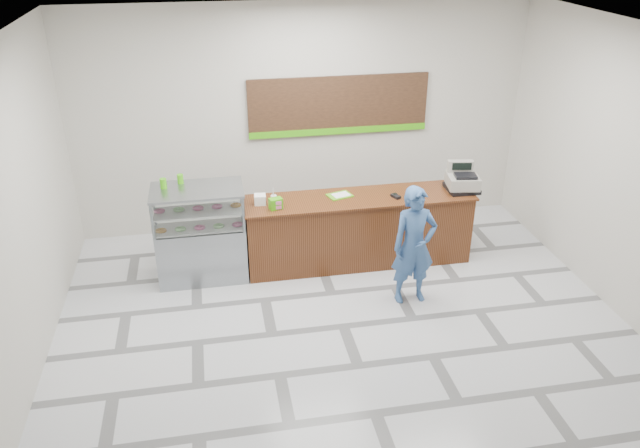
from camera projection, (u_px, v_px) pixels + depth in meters
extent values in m
plane|color=silver|center=(344.00, 326.00, 7.73)|extent=(7.00, 7.00, 0.00)
plane|color=beige|center=(303.00, 119.00, 9.58)|extent=(7.00, 0.00, 7.00)
plane|color=silver|center=(349.00, 36.00, 6.16)|extent=(7.00, 7.00, 0.00)
cube|color=#5E3017|center=(358.00, 231.00, 8.96)|extent=(3.20, 0.70, 1.00)
cube|color=#5E3017|center=(359.00, 198.00, 8.73)|extent=(3.26, 0.76, 0.03)
cube|color=gray|center=(202.00, 250.00, 8.64)|extent=(1.20, 0.70, 0.80)
cube|color=white|center=(198.00, 208.00, 8.35)|extent=(1.20, 0.70, 0.50)
cube|color=gray|center=(196.00, 190.00, 8.23)|extent=(1.22, 0.72, 0.03)
cube|color=silver|center=(200.00, 223.00, 8.45)|extent=(1.14, 0.64, 0.02)
cube|color=silver|center=(198.00, 207.00, 8.34)|extent=(1.14, 0.64, 0.02)
torus|color=#B27327|center=(161.00, 228.00, 8.27)|extent=(0.15, 0.15, 0.05)
torus|color=#90D17E|center=(181.00, 226.00, 8.31)|extent=(0.15, 0.15, 0.05)
torus|color=pink|center=(200.00, 224.00, 8.35)|extent=(0.15, 0.15, 0.05)
torus|color=#90D17E|center=(218.00, 223.00, 8.39)|extent=(0.15, 0.15, 0.05)
torus|color=pink|center=(237.00, 221.00, 8.43)|extent=(0.15, 0.15, 0.05)
torus|color=pink|center=(160.00, 206.00, 8.29)|extent=(0.15, 0.15, 0.05)
torus|color=#90D17E|center=(179.00, 205.00, 8.33)|extent=(0.15, 0.15, 0.05)
torus|color=pink|center=(198.00, 204.00, 8.37)|extent=(0.15, 0.15, 0.05)
torus|color=pink|center=(217.00, 202.00, 8.41)|extent=(0.15, 0.15, 0.05)
torus|color=#B27327|center=(235.00, 201.00, 8.45)|extent=(0.15, 0.15, 0.05)
cube|color=black|center=(339.00, 105.00, 9.55)|extent=(2.80, 0.05, 0.90)
cube|color=#41AD0E|center=(339.00, 131.00, 9.70)|extent=(2.80, 0.02, 0.10)
cube|color=black|center=(462.00, 188.00, 8.92)|extent=(0.42, 0.42, 0.06)
cube|color=gray|center=(462.00, 181.00, 8.87)|extent=(0.49, 0.51, 0.17)
cube|color=black|center=(466.00, 176.00, 8.74)|extent=(0.33, 0.26, 0.04)
cube|color=gray|center=(460.00, 166.00, 8.90)|extent=(0.37, 0.16, 0.17)
cube|color=black|center=(462.00, 166.00, 8.84)|extent=(0.27, 0.06, 0.11)
cube|color=black|center=(396.00, 196.00, 8.70)|extent=(0.13, 0.17, 0.04)
cube|color=#5BB418|center=(340.00, 195.00, 8.75)|extent=(0.39, 0.33, 0.02)
cube|color=white|center=(341.00, 195.00, 8.75)|extent=(0.28, 0.23, 0.00)
cube|color=white|center=(260.00, 199.00, 8.49)|extent=(0.17, 0.17, 0.13)
cylinder|color=silver|center=(274.00, 200.00, 8.50)|extent=(0.08, 0.08, 0.12)
cube|color=#41AD0E|center=(276.00, 204.00, 8.34)|extent=(0.19, 0.15, 0.15)
cylinder|color=pink|center=(419.00, 192.00, 8.87)|extent=(0.15, 0.15, 0.00)
cylinder|color=#41AD0E|center=(163.00, 184.00, 8.21)|extent=(0.09, 0.09, 0.14)
cylinder|color=#41AD0E|center=(180.00, 179.00, 8.36)|extent=(0.08, 0.08, 0.13)
imported|color=#34588E|center=(414.00, 246.00, 7.93)|extent=(0.60, 0.40, 1.59)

